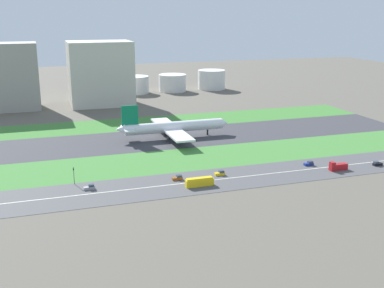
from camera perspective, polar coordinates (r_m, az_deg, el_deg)
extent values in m
plane|color=#5B564C|center=(269.20, -2.67, 0.71)|extent=(800.00, 800.00, 0.00)
cube|color=#38383D|center=(269.19, -2.67, 0.72)|extent=(280.00, 46.00, 0.10)
cube|color=#3D7A33|center=(307.78, -4.73, 2.55)|extent=(280.00, 36.00, 0.10)
cube|color=#427F38|center=(231.43, 0.07, -1.73)|extent=(280.00, 36.00, 0.10)
cube|color=#4C4C4F|center=(202.84, 2.92, -4.25)|extent=(280.00, 28.00, 0.10)
cube|color=silver|center=(202.82, 2.92, -4.24)|extent=(266.00, 0.50, 0.01)
cylinder|color=white|center=(268.45, -2.08, 2.06)|extent=(56.00, 6.00, 6.00)
cone|color=white|center=(278.04, 3.87, 2.50)|extent=(4.00, 5.70, 5.70)
cone|color=white|center=(261.70, -8.51, 1.72)|extent=(5.00, 5.40, 5.40)
cube|color=#0C724C|center=(261.05, -7.38, 3.35)|extent=(9.00, 0.80, 11.00)
cube|color=white|center=(262.41, -7.54, 1.84)|extent=(6.00, 16.00, 0.60)
cube|color=white|center=(282.29, -3.32, 2.45)|extent=(10.00, 26.00, 1.00)
cylinder|color=gray|center=(277.40, -2.79, 1.76)|extent=(5.00, 3.20, 3.20)
cube|color=white|center=(254.21, -1.57, 1.02)|extent=(10.00, 26.00, 1.00)
cylinder|color=gray|center=(260.61, -1.73, 0.88)|extent=(5.00, 3.20, 3.20)
cylinder|color=black|center=(275.45, 1.85, 1.42)|extent=(1.00, 1.00, 3.20)
cylinder|color=black|center=(271.78, -3.09, 1.21)|extent=(1.00, 1.00, 3.20)
cylinder|color=black|center=(265.23, -2.69, 0.86)|extent=(1.00, 1.00, 3.20)
cube|color=#B2191E|center=(223.94, 16.95, -2.62)|extent=(8.40, 2.50, 2.80)
cube|color=#B2191E|center=(221.57, 16.31, -2.22)|extent=(2.00, 2.30, 1.20)
cube|color=yellow|center=(208.20, 3.29, -3.56)|extent=(4.40, 1.80, 1.10)
cube|color=#333D4C|center=(208.16, 3.50, -3.27)|extent=(2.20, 1.66, 0.90)
cube|color=brown|center=(202.32, -1.76, -4.11)|extent=(4.40, 1.80, 1.10)
cube|color=#333D4C|center=(202.20, -1.54, -3.82)|extent=(2.20, 1.66, 0.90)
cube|color=black|center=(236.67, 21.14, -2.25)|extent=(4.40, 1.80, 1.10)
cube|color=#333D4C|center=(235.89, 21.01, -2.04)|extent=(2.20, 1.66, 0.90)
cube|color=#99999E|center=(195.83, -12.07, -5.13)|extent=(4.40, 1.80, 1.10)
cube|color=#333D4C|center=(195.56, -11.86, -4.84)|extent=(2.20, 1.66, 0.90)
cube|color=yellow|center=(194.88, 0.90, -4.58)|extent=(11.60, 2.50, 3.00)
cube|color=yellow|center=(194.26, 0.88, -4.10)|extent=(10.80, 2.30, 0.50)
cube|color=navy|center=(227.30, 13.66, -2.34)|extent=(4.40, 1.80, 1.10)
cube|color=#333D4C|center=(227.42, 13.85, -2.08)|extent=(2.20, 1.66, 0.90)
cylinder|color=#4C4C51|center=(202.15, -13.81, -3.85)|extent=(0.24, 0.24, 6.00)
cube|color=black|center=(201.02, -13.88, -2.88)|extent=(0.36, 0.36, 1.20)
sphere|color=#19D826|center=(200.74, -13.88, -2.81)|extent=(0.24, 0.24, 0.24)
cube|color=#9E998E|center=(368.29, -21.46, 7.40)|extent=(47.96, 26.35, 47.40)
cube|color=beige|center=(370.80, -10.80, 8.23)|extent=(46.31, 34.22, 47.36)
cylinder|color=silver|center=(422.68, -6.78, 7.00)|extent=(24.14, 24.14, 14.59)
cylinder|color=silver|center=(430.58, -2.33, 7.27)|extent=(24.22, 24.22, 14.84)
cylinder|color=silver|center=(441.85, 2.32, 7.64)|extent=(24.63, 24.63, 17.33)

